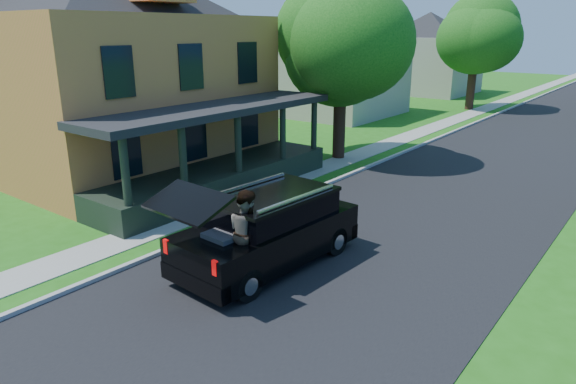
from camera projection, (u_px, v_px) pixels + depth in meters
The scene contains 13 objects.
ground at pixel (249, 322), 10.41m from camera, with size 140.00×140.00×0.00m, color #236213.
street at pixel (517, 149), 25.51m from camera, with size 8.00×120.00×0.02m, color black.
curb at pixel (439, 139), 27.87m from camera, with size 0.15×120.00×0.12m, color #9B9B96.
sidewalk at pixel (412, 135), 28.77m from camera, with size 1.30×120.00×0.03m, color gray.
front_walk at pixel (171, 178), 20.47m from camera, with size 6.50×1.20×0.03m, color gray.
main_house at pixel (110, 49), 20.90m from camera, with size 15.56×15.56×10.10m.
neighbor_house_mid at pixel (334, 52), 35.12m from camera, with size 12.78×12.78×8.30m.
neighbor_house_far at pixel (428, 46), 47.20m from camera, with size 12.78×12.78×8.30m.
black_suv at pixel (268, 229), 12.67m from camera, with size 2.36×5.45×2.49m.
skateboarder at pixel (247, 232), 11.42m from camera, with size 1.17×1.06×1.96m.
skateboard at pixel (234, 270), 11.69m from camera, with size 0.55×0.68×0.61m.
tree_left_mid at pixel (341, 37), 22.22m from camera, with size 7.23×6.98×8.38m.
tree_left_far at pixel (477, 34), 36.69m from camera, with size 6.65×6.88×8.24m.
Camera 1 is at (6.20, -6.74, 5.67)m, focal length 32.00 mm.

